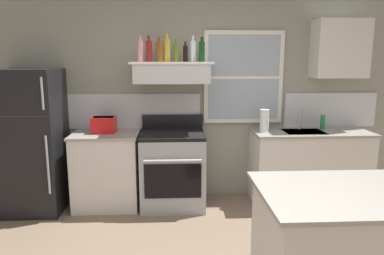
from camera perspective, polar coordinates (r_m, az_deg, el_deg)
back_wall at (r=4.60m, az=0.36°, el=5.49°), size 5.40×0.11×2.70m
refrigerator at (r=4.60m, az=-24.13°, el=-1.99°), size 0.70×0.72×1.67m
counter_left_of_stove at (r=4.52m, az=-13.32°, el=-6.50°), size 0.79×0.63×0.91m
toaster at (r=4.42m, az=-13.80°, el=0.47°), size 0.30×0.20×0.19m
stove_range at (r=4.41m, az=-3.05°, el=-6.56°), size 0.76×0.69×1.09m
range_hood_shelf at (r=4.31m, az=-3.21°, el=8.73°), size 0.96×0.52×0.24m
bottle_rose_pink at (r=4.29m, az=-8.20°, el=11.92°), size 0.07×0.07×0.30m
bottle_red_label_wine at (r=4.31m, az=-6.83°, el=11.96°), size 0.07×0.07×0.30m
bottle_amber_wine at (r=4.27m, az=-5.22°, el=11.93°), size 0.07×0.07×0.29m
bottle_champagne_gold_foil at (r=4.33m, az=-4.03°, el=12.16°), size 0.08×0.08×0.33m
bottle_olive_oil_square at (r=4.30m, az=-2.56°, el=11.84°), size 0.06×0.06×0.27m
bottle_balsamic_dark at (r=4.32m, az=-1.06°, el=11.67°), size 0.06×0.06×0.23m
bottle_clear_tall at (r=4.33m, az=0.14°, el=12.05°), size 0.06×0.06×0.30m
bottle_dark_green_wine at (r=4.31m, az=1.56°, el=11.98°), size 0.07×0.07×0.29m
counter_right_with_sink at (r=4.75m, az=18.03°, el=-5.89°), size 1.43×0.63×0.91m
sink_faucet at (r=4.67m, az=16.91°, el=1.79°), size 0.03×0.17×0.28m
paper_towel_roll at (r=4.44m, az=11.40°, el=1.09°), size 0.11×0.11×0.27m
dish_soap_bottle at (r=4.79m, az=20.00°, el=0.79°), size 0.06×0.06×0.18m
kitchen_island at (r=2.87m, az=24.87°, el=-17.56°), size 1.40×0.90×0.91m
upper_cabinet_right at (r=4.83m, az=22.40°, el=11.45°), size 0.64×0.32×0.70m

